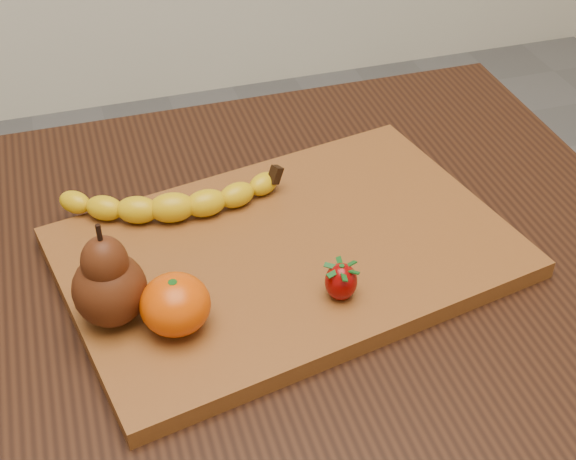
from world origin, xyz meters
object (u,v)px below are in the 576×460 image
object	(u,v)px
mandarin	(175,304)
cutting_board	(288,252)
table	(205,350)
pear	(107,274)

from	to	relation	value
mandarin	cutting_board	bearing A→B (deg)	31.75
mandarin	table	bearing A→B (deg)	65.51
table	pear	bearing A→B (deg)	-153.61
table	pear	xyz separation A→B (m)	(-0.09, -0.04, 0.17)
pear	mandarin	xyz separation A→B (m)	(0.05, -0.03, -0.03)
cutting_board	mandarin	world-z (taller)	mandarin
table	mandarin	xyz separation A→B (m)	(-0.03, -0.07, 0.15)
pear	mandarin	distance (m)	0.07
table	cutting_board	xyz separation A→B (m)	(0.10, 0.01, 0.11)
table	pear	world-z (taller)	pear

